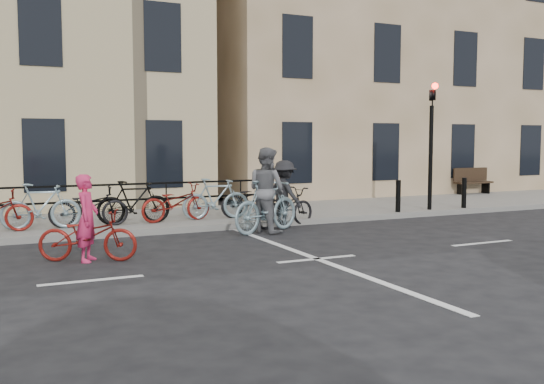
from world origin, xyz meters
name	(u,v)px	position (x,y,z in m)	size (l,w,h in m)	color
ground	(317,259)	(0.00, 0.00, 0.00)	(120.00, 120.00, 0.00)	black
sidewalk	(54,226)	(-4.00, 6.00, 0.07)	(46.00, 4.00, 0.15)	slate
building_east	(352,47)	(9.00, 13.00, 6.15)	(14.00, 10.00, 12.00)	#9C815E
traffic_light	(431,130)	(6.20, 4.34, 2.45)	(0.18, 0.30, 3.90)	black
bollard_east	(398,196)	(5.00, 4.25, 0.60)	(0.14, 0.14, 0.90)	black
bollard_west	(464,193)	(7.40, 4.25, 0.60)	(0.14, 0.14, 0.90)	black
bench	(472,180)	(11.00, 7.73, 0.67)	(1.60, 0.41, 0.97)	black
parked_bikes	(88,205)	(-3.30, 5.04, 0.64)	(10.40, 1.23, 1.05)	black
cyclist_pink	(88,231)	(-3.82, 1.59, 0.54)	(1.86, 1.27, 1.57)	maroon
cyclist_grey	(267,198)	(0.50, 3.30, 0.81)	(2.14, 1.33, 2.00)	#7E9BA5
cyclist_dark	(284,201)	(1.26, 3.90, 0.66)	(1.98, 1.21, 1.67)	black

